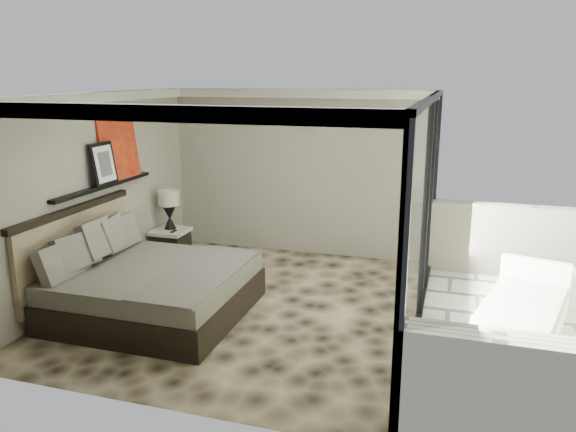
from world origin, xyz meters
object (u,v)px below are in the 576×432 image
(table_lamp, at_px, (169,205))
(ottoman, at_px, (555,284))
(nightstand, at_px, (171,243))
(bed, at_px, (147,285))
(lounger, at_px, (522,313))

(table_lamp, distance_m, ottoman, 5.99)
(nightstand, relative_size, table_lamp, 0.86)
(bed, relative_size, ottoman, 4.85)
(table_lamp, bearing_deg, ottoman, -1.02)
(bed, height_order, nightstand, bed)
(nightstand, xyz_separation_m, lounger, (5.41, -1.12, -0.07))
(nightstand, bearing_deg, lounger, -19.90)
(bed, distance_m, lounger, 4.73)
(nightstand, height_order, ottoman, nightstand)
(nightstand, height_order, table_lamp, table_lamp)
(table_lamp, relative_size, ottoman, 1.35)
(lounger, bearing_deg, ottoman, 79.61)
(bed, distance_m, table_lamp, 2.32)
(ottoman, bearing_deg, lounger, -115.39)
(ottoman, xyz_separation_m, lounger, (-0.51, -1.07, -0.03))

